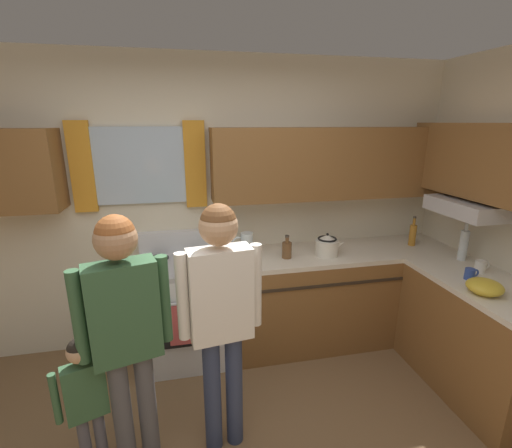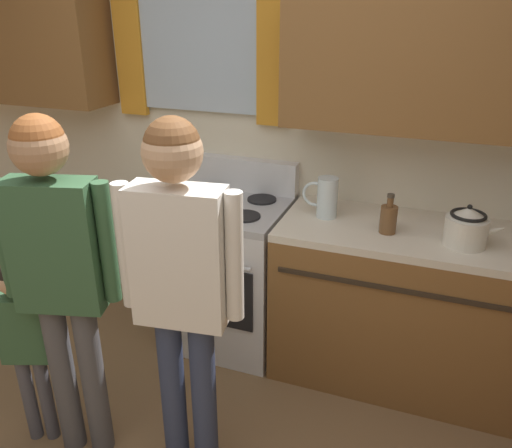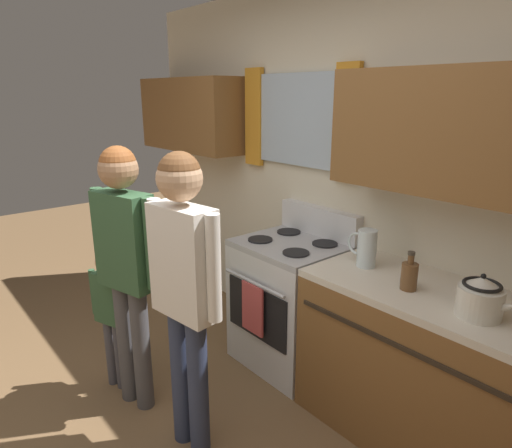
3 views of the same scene
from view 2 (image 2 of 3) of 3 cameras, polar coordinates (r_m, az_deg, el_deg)
back_wall_unit at (r=2.99m, az=3.81°, el=13.10°), size 4.60×0.42×2.60m
stove_oven at (r=3.16m, az=-3.16°, el=-5.13°), size 0.69×0.67×1.10m
bottle_squat_brown at (r=2.66m, az=14.40°, el=0.61°), size 0.08×0.08×0.21m
stovetop_kettle at (r=2.64m, az=22.23°, el=-0.26°), size 0.27×0.20×0.21m
water_pitcher at (r=2.79m, az=7.73°, el=2.95°), size 0.19×0.11×0.22m
adult_holding_child at (r=2.26m, az=-20.99°, el=-3.64°), size 0.48×0.24×1.60m
adult_in_plaid at (r=2.02m, az=-8.35°, el=-5.15°), size 0.50×0.22×1.62m
small_child at (r=2.59m, az=-24.20°, el=-11.09°), size 0.31×0.16×0.95m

